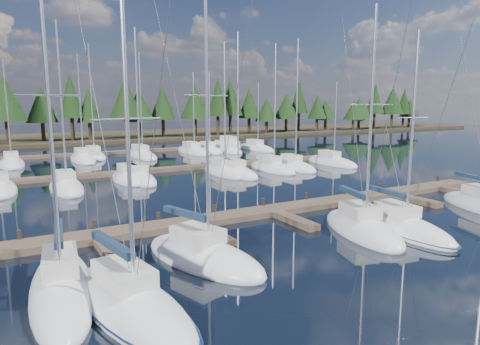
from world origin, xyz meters
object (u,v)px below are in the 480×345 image
front_sailboat_3 (362,228)px  main_dock (275,213)px  motor_yacht_right (227,149)px  front_sailboat_2 (203,256)px  front_sailboat_1 (130,303)px  front_sailboat_4 (401,227)px  front_sailboat_0 (62,288)px

front_sailboat_3 → main_dock: bearing=111.4°
motor_yacht_right → front_sailboat_2: bearing=-119.2°
front_sailboat_2 → main_dock: bearing=34.3°
front_sailboat_1 → front_sailboat_2: front_sailboat_2 is taller
main_dock → front_sailboat_3: bearing=-68.6°
front_sailboat_3 → front_sailboat_4: 2.48m
motor_yacht_right → front_sailboat_1: bearing=-121.8°
front_sailboat_4 → motor_yacht_right: front_sailboat_4 is taller
front_sailboat_1 → front_sailboat_4: 17.41m
front_sailboat_2 → motor_yacht_right: 48.08m
front_sailboat_4 → motor_yacht_right: bearing=76.1°
main_dock → front_sailboat_1: front_sailboat_1 is taller
front_sailboat_0 → front_sailboat_4: size_ratio=1.16×
front_sailboat_1 → front_sailboat_3: (15.04, 2.83, 0.01)m
main_dock → front_sailboat_2: size_ratio=2.95×
front_sailboat_2 → motor_yacht_right: size_ratio=1.77×
front_sailboat_4 → front_sailboat_3: bearing=156.5°
front_sailboat_3 → motor_yacht_right: bearing=72.9°
front_sailboat_3 → motor_yacht_right: size_ratio=1.67×
front_sailboat_3 → front_sailboat_1: bearing=-169.3°
main_dock → front_sailboat_4: (4.61, -6.95, 0.08)m
front_sailboat_0 → front_sailboat_3: 17.13m
front_sailboat_0 → motor_yacht_right: 52.14m
front_sailboat_2 → front_sailboat_3: bearing=-2.3°
main_dock → front_sailboat_3: size_ratio=3.12×
front_sailboat_0 → front_sailboat_2: 6.68m
front_sailboat_2 → front_sailboat_3: (10.48, -0.42, -0.00)m
front_sailboat_1 → front_sailboat_3: size_ratio=0.94×
front_sailboat_2 → front_sailboat_4: 12.82m
main_dock → motor_yacht_right: (15.34, 36.42, 0.26)m
front_sailboat_0 → front_sailboat_3: (17.13, 0.18, -0.01)m
front_sailboat_0 → front_sailboat_3: front_sailboat_0 is taller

